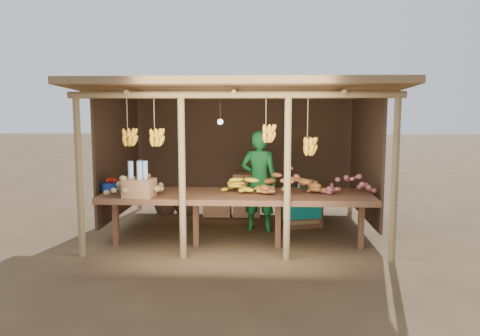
{
  "coord_description": "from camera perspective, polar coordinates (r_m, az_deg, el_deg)",
  "views": [
    {
      "loc": [
        0.38,
        -7.62,
        2.02
      ],
      "look_at": [
        0.0,
        0.0,
        1.05
      ],
      "focal_mm": 35.0,
      "sensor_mm": 36.0,
      "label": 1
    }
  ],
  "objects": [
    {
      "name": "vendor",
      "position": [
        7.73,
        2.33,
        -1.58
      ],
      "size": [
        0.67,
        0.5,
        1.67
      ],
      "primitive_type": "imported",
      "rotation": [
        0.0,
        0.0,
        2.96
      ],
      "color": "#19712D",
      "rests_on": "ground"
    },
    {
      "name": "tarp_crate",
      "position": [
        8.21,
        7.42,
        -4.65
      ],
      "size": [
        0.83,
        0.76,
        0.82
      ],
      "color": "brown",
      "rests_on": "ground"
    },
    {
      "name": "onion_heap",
      "position": [
        6.94,
        13.27,
        -1.61
      ],
      "size": [
        0.83,
        0.62,
        0.35
      ],
      "primitive_type": null,
      "rotation": [
        0.0,
        0.0,
        -0.26
      ],
      "color": "#A75151",
      "rests_on": "counter"
    },
    {
      "name": "counter",
      "position": [
        6.81,
        -0.4,
        -3.61
      ],
      "size": [
        3.9,
        1.05,
        0.8
      ],
      "color": "brown",
      "rests_on": "ground"
    },
    {
      "name": "burlap_sacks",
      "position": [
        9.16,
        -7.87,
        -3.95
      ],
      "size": [
        0.83,
        0.43,
        0.58
      ],
      "color": "#463020",
      "rests_on": "ground"
    },
    {
      "name": "carton_stack",
      "position": [
        8.79,
        -0.36,
        -3.67
      ],
      "size": [
        1.07,
        0.42,
        0.8
      ],
      "color": "#9E6C47",
      "rests_on": "ground"
    },
    {
      "name": "banana_pile",
      "position": [
        6.91,
        0.48,
        -1.46
      ],
      "size": [
        0.66,
        0.44,
        0.35
      ],
      "primitive_type": null,
      "rotation": [
        0.0,
        0.0,
        -0.12
      ],
      "color": "yellow",
      "rests_on": "counter"
    },
    {
      "name": "potato_heap",
      "position": [
        6.71,
        -12.83,
        -1.84
      ],
      "size": [
        0.98,
        0.61,
        0.37
      ],
      "primitive_type": null,
      "rotation": [
        0.0,
        0.0,
        0.04
      ],
      "color": "olive",
      "rests_on": "counter"
    },
    {
      "name": "sweet_potato_heap",
      "position": [
        6.85,
        6.22,
        -1.54
      ],
      "size": [
        1.07,
        0.74,
        0.36
      ],
      "primitive_type": null,
      "rotation": [
        0.0,
        0.0,
        -0.16
      ],
      "color": "#AB612C",
      "rests_on": "counter"
    },
    {
      "name": "tomato_basin",
      "position": [
        7.32,
        -15.33,
        -2.02
      ],
      "size": [
        0.34,
        0.34,
        0.18
      ],
      "rotation": [
        0.0,
        0.0,
        0.35
      ],
      "color": "navy",
      "rests_on": "counter"
    },
    {
      "name": "ground",
      "position": [
        7.9,
        0.0,
        -7.58
      ],
      "size": [
        60.0,
        60.0,
        0.0
      ],
      "primitive_type": "plane",
      "color": "brown",
      "rests_on": "ground"
    },
    {
      "name": "stall_structure",
      "position": [
        7.56,
        -0.33,
        6.4
      ],
      "size": [
        4.7,
        3.5,
        2.43
      ],
      "color": "#94784C",
      "rests_on": "ground"
    },
    {
      "name": "bottle_box",
      "position": [
        6.64,
        -12.19,
        -1.8
      ],
      "size": [
        0.44,
        0.37,
        0.51
      ],
      "color": "#9E6C47",
      "rests_on": "counter"
    }
  ]
}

